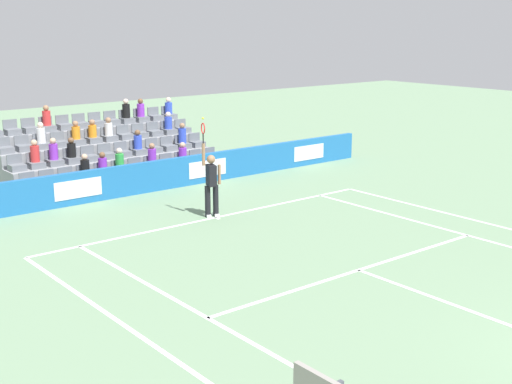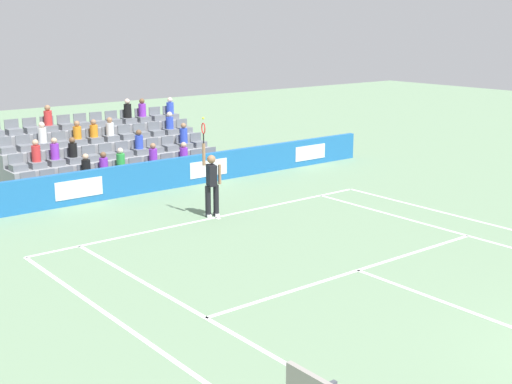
{
  "view_description": "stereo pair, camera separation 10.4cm",
  "coord_description": "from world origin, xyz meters",
  "views": [
    {
      "loc": [
        10.99,
        3.55,
        5.4
      ],
      "look_at": [
        -0.0,
        -10.05,
        1.1
      ],
      "focal_mm": 48.78,
      "sensor_mm": 36.0,
      "label": 1
    },
    {
      "loc": [
        10.91,
        3.62,
        5.4
      ],
      "look_at": [
        -0.0,
        -10.05,
        1.1
      ],
      "focal_mm": 48.78,
      "sensor_mm": 36.0,
      "label": 2
    }
  ],
  "objects": [
    {
      "name": "stadium_stand",
      "position": [
        -0.0,
        -18.67,
        0.69
      ],
      "size": [
        7.44,
        3.8,
        2.6
      ],
      "color": "gray",
      "rests_on": "ground"
    },
    {
      "name": "line_singles_sideline_right",
      "position": [
        -4.12,
        -5.95,
        0.0
      ],
      "size": [
        0.1,
        11.89,
        0.01
      ],
      "primitive_type": "cube",
      "color": "white",
      "rests_on": "ground"
    },
    {
      "name": "line_centre_mark",
      "position": [
        0.0,
        -11.79,
        0.0
      ],
      "size": [
        0.1,
        0.2,
        0.01
      ],
      "primitive_type": "cube",
      "color": "white",
      "rests_on": "ground"
    },
    {
      "name": "line_doubles_sideline_left",
      "position": [
        5.49,
        -5.95,
        0.0
      ],
      "size": [
        0.1,
        11.89,
        0.01
      ],
      "primitive_type": "cube",
      "color": "white",
      "rests_on": "ground"
    },
    {
      "name": "line_centre_service",
      "position": [
        0.0,
        -3.2,
        0.0
      ],
      "size": [
        0.1,
        6.4,
        0.01
      ],
      "primitive_type": "cube",
      "color": "white",
      "rests_on": "ground"
    },
    {
      "name": "line_service",
      "position": [
        0.0,
        -6.4,
        0.0
      ],
      "size": [
        8.23,
        0.1,
        0.01
      ],
      "primitive_type": "cube",
      "color": "white",
      "rests_on": "ground"
    },
    {
      "name": "line_singles_sideline_left",
      "position": [
        4.12,
        -5.95,
        0.0
      ],
      "size": [
        0.1,
        11.89,
        0.01
      ],
      "primitive_type": "cube",
      "color": "white",
      "rests_on": "ground"
    },
    {
      "name": "sponsor_barrier",
      "position": [
        -0.0,
        -15.74,
        0.5
      ],
      "size": [
        19.02,
        0.22,
        1.0
      ],
      "color": "#1E66AD",
      "rests_on": "ground"
    },
    {
      "name": "line_baseline",
      "position": [
        0.0,
        -11.89,
        0.0
      ],
      "size": [
        10.97,
        0.1,
        0.01
      ],
      "primitive_type": "cube",
      "color": "white",
      "rests_on": "ground"
    },
    {
      "name": "tennis_player",
      "position": [
        0.0,
        -12.05,
        0.99
      ],
      "size": [
        0.51,
        0.42,
        2.85
      ],
      "color": "black",
      "rests_on": "ground"
    }
  ]
}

